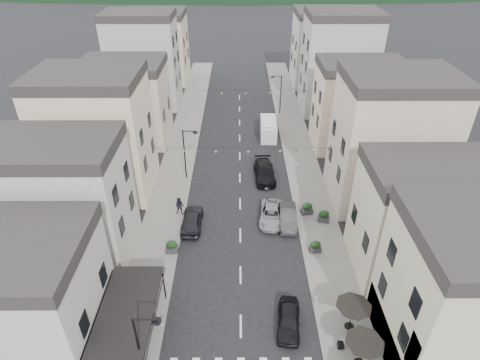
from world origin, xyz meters
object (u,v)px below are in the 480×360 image
object	(u,v)px
parked_car_d	(265,172)
delivery_van	(268,128)
parked_car_a	(289,320)
parked_car_e	(192,220)
pedestrian_b	(180,206)
parked_car_c	(271,214)
parked_car_b	(288,217)
pedestrian_a	(137,280)

from	to	relation	value
parked_car_d	delivery_van	world-z (taller)	delivery_van
parked_car_a	parked_car_d	distance (m)	19.96
parked_car_e	pedestrian_b	world-z (taller)	pedestrian_b
parked_car_e	delivery_van	size ratio (longest dim) A/B	0.89
parked_car_d	parked_car_c	bearing A→B (deg)	-91.07
parked_car_d	delivery_van	size ratio (longest dim) A/B	1.01
delivery_van	parked_car_b	bearing A→B (deg)	-86.29
parked_car_a	pedestrian_a	bearing A→B (deg)	170.33
pedestrian_a	parked_car_b	bearing A→B (deg)	33.79
parked_car_a	delivery_van	world-z (taller)	delivery_van
pedestrian_b	parked_car_d	bearing A→B (deg)	42.34
parked_car_a	parked_car_c	size ratio (longest dim) A/B	0.84
parked_car_e	pedestrian_a	size ratio (longest dim) A/B	2.44
delivery_van	parked_car_a	bearing A→B (deg)	-89.35
parked_car_a	parked_car_c	world-z (taller)	parked_car_a
parked_car_c	parked_car_d	size ratio (longest dim) A/B	0.90
parked_car_c	parked_car_e	xyz separation A→B (m)	(-7.64, -0.99, 0.14)
parked_car_d	pedestrian_b	xyz separation A→B (m)	(-8.76, -6.78, 0.28)
parked_car_b	delivery_van	size ratio (longest dim) A/B	0.84
parked_car_b	parked_car_d	distance (m)	8.34
parked_car_a	parked_car_d	size ratio (longest dim) A/B	0.75
parked_car_b	pedestrian_b	world-z (taller)	pedestrian_b
parked_car_c	delivery_van	world-z (taller)	delivery_van
parked_car_c	delivery_van	bearing A→B (deg)	93.89
parked_car_a	parked_car_b	bearing A→B (deg)	91.41
pedestrian_b	parked_car_e	bearing A→B (deg)	-49.08
parked_car_c	parked_car_d	distance (m)	7.64
parked_car_c	pedestrian_b	size ratio (longest dim) A/B	2.55
delivery_van	pedestrian_b	bearing A→B (deg)	-118.11
delivery_van	pedestrian_a	world-z (taller)	delivery_van
parked_car_b	parked_car_c	size ratio (longest dim) A/B	0.93
parked_car_a	parked_car_e	world-z (taller)	parked_car_e
parked_car_e	parked_car_a	bearing A→B (deg)	126.29
parked_car_a	delivery_van	distance (m)	30.49
pedestrian_a	pedestrian_b	world-z (taller)	pedestrian_a
parked_car_a	parked_car_c	bearing A→B (deg)	98.87
parked_car_d	pedestrian_b	world-z (taller)	pedestrian_b
parked_car_d	parked_car_b	bearing A→B (deg)	-80.44
parked_car_b	pedestrian_a	world-z (taller)	pedestrian_a
parked_car_a	pedestrian_b	xyz separation A→B (m)	(-9.39, 13.17, 0.38)
parked_car_e	pedestrian_a	bearing A→B (deg)	67.03
parked_car_c	pedestrian_b	bearing A→B (deg)	-178.96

